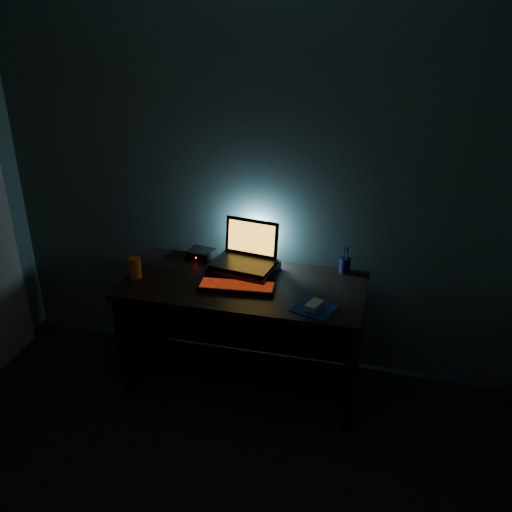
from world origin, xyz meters
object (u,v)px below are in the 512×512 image
(laptop, at_px, (247,253))
(pen_cup, at_px, (345,265))
(keyboard, at_px, (237,287))
(juice_glass, at_px, (135,268))
(mouse, at_px, (314,306))
(router, at_px, (201,254))

(laptop, distance_m, pen_cup, 0.63)
(keyboard, xyz_separation_m, juice_glass, (-0.66, -0.01, 0.05))
(mouse, relative_size, router, 0.60)
(laptop, bearing_deg, router, 172.68)
(mouse, bearing_deg, pen_cup, 97.31)
(juice_glass, bearing_deg, router, 50.20)
(laptop, distance_m, router, 0.37)
(mouse, distance_m, juice_glass, 1.16)
(keyboard, height_order, juice_glass, juice_glass)
(laptop, xyz_separation_m, pen_cup, (0.62, 0.12, -0.07))
(keyboard, relative_size, router, 2.52)
(pen_cup, height_order, router, pen_cup)
(pen_cup, bearing_deg, laptop, -169.15)
(juice_glass, xyz_separation_m, router, (0.31, 0.37, -0.04))
(router, bearing_deg, keyboard, -34.90)
(laptop, relative_size, pen_cup, 4.13)
(juice_glass, distance_m, router, 0.48)
(mouse, xyz_separation_m, router, (-0.84, 0.48, 0.01))
(pen_cup, relative_size, juice_glass, 0.77)
(keyboard, xyz_separation_m, mouse, (0.49, -0.12, 0.01))
(keyboard, bearing_deg, router, 129.04)
(router, bearing_deg, mouse, -19.05)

